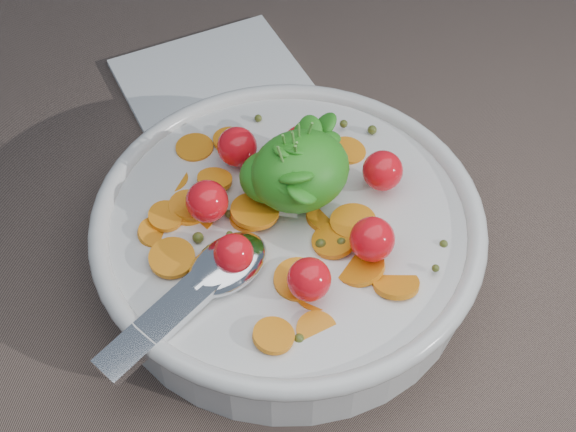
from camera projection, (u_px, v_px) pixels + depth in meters
ground at (291, 266)px, 0.67m from camera, size 6.00×6.00×0.00m
bowl at (288, 235)px, 0.65m from camera, size 0.34×0.31×0.13m
napkin at (214, 82)px, 0.81m from camera, size 0.19×0.17×0.01m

